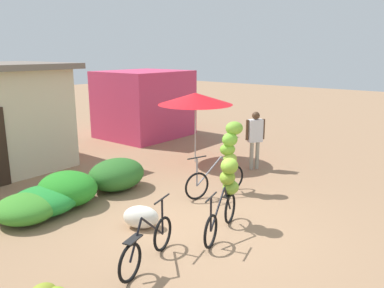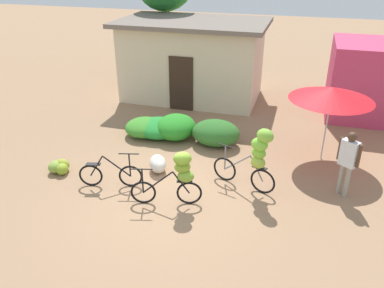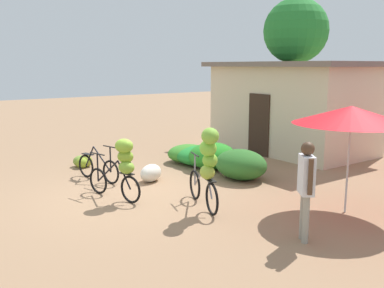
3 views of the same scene
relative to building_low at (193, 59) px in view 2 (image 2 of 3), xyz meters
name	(u,v)px [view 2 (image 2 of 3)]	position (x,y,z in m)	size (l,w,h in m)	color
ground_plane	(171,196)	(1.50, -7.06, -1.53)	(60.00, 60.00, 0.00)	#997454
building_low	(193,59)	(0.00, 0.00, 0.00)	(5.64, 3.52, 3.02)	beige
shop_pink	(377,80)	(6.75, -0.07, -0.23)	(3.20, 2.80, 2.59)	#C83960
hedge_bush_front_left	(144,127)	(-0.47, -3.99, -1.26)	(1.22, 1.26, 0.54)	#3C892A
hedge_bush_front_right	(158,128)	(-0.01, -3.92, -1.25)	(1.45, 1.37, 0.55)	#248831
hedge_bush_mid	(176,127)	(0.57, -3.89, -1.16)	(1.25, 1.39, 0.74)	#288824
hedge_bush_by_door	(216,133)	(1.90, -3.99, -1.14)	(1.47, 1.20, 0.77)	#2D6826
market_umbrella	(332,94)	(5.03, -4.01, 0.43)	(2.25, 2.25, 2.14)	beige
bicycle_leftmost	(111,175)	(-0.10, -7.06, -1.19)	(1.57, 0.45, 0.95)	black
bicycle_near_pile	(178,174)	(1.79, -7.31, -0.70)	(1.64, 0.57, 1.38)	black
bicycle_center_loaded	(256,154)	(3.40, -6.24, -0.49)	(1.65, 0.73, 1.73)	black
banana_pile_on_ground	(60,167)	(-1.76, -6.81, -1.37)	(0.61, 0.57, 0.34)	olive
produce_sack	(158,164)	(0.76, -6.01, -1.31)	(0.70, 0.44, 0.44)	silver
person_vendor	(348,157)	(5.49, -5.81, -0.49)	(0.48, 0.40, 1.68)	gray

